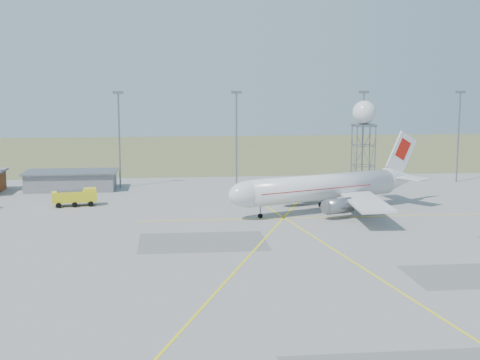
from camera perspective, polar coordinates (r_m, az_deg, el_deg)
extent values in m
plane|color=gray|center=(84.05, 11.21, -7.26)|extent=(400.00, 400.00, 0.00)
cube|color=#576437|center=(219.72, 0.34, 2.53)|extent=(400.00, 120.00, 0.03)
cube|color=slate|center=(144.14, -14.20, -0.11)|extent=(18.00, 9.00, 3.60)
cube|color=slate|center=(143.87, -14.23, 0.66)|extent=(19.00, 10.00, 0.30)
cylinder|color=slate|center=(144.10, -10.26, 3.30)|extent=(0.36, 0.36, 20.00)
cube|color=slate|center=(143.58, -10.37, 7.36)|extent=(2.20, 0.50, 0.60)
cylinder|color=slate|center=(144.46, -0.30, 3.45)|extent=(0.36, 0.36, 20.00)
cube|color=slate|center=(143.94, -0.31, 7.49)|extent=(2.20, 0.50, 0.60)
cylinder|color=slate|center=(149.90, 10.43, 3.49)|extent=(0.36, 0.36, 20.00)
cube|color=slate|center=(149.40, 10.53, 7.39)|extent=(2.20, 0.50, 0.60)
cylinder|color=slate|center=(157.56, 18.13, 3.44)|extent=(0.36, 0.36, 20.00)
cube|color=slate|center=(157.09, 18.30, 7.15)|extent=(2.20, 0.50, 0.60)
cylinder|color=silver|center=(116.93, 6.97, -0.63)|extent=(28.60, 15.17, 4.47)
ellipsoid|color=silver|center=(109.25, 0.74, -1.20)|extent=(8.32, 6.86, 4.47)
cube|color=black|center=(108.50, 0.12, -0.91)|extent=(2.50, 2.92, 1.09)
cone|color=silver|center=(127.99, 13.53, 0.13)|extent=(7.91, 6.69, 4.47)
cube|color=silver|center=(127.42, 13.60, 2.22)|extent=(6.76, 3.03, 8.41)
cube|color=#B3150B|center=(127.49, 13.69, 2.58)|extent=(3.71, 1.81, 4.31)
cube|color=silver|center=(130.20, 12.30, 0.56)|extent=(5.65, 7.05, 0.20)
cube|color=silver|center=(124.92, 14.44, 0.16)|extent=(5.65, 7.05, 0.20)
cube|color=silver|center=(126.24, 4.95, -0.44)|extent=(16.93, 15.91, 0.40)
cube|color=silver|center=(110.23, 10.70, -1.85)|extent=(6.51, 18.20, 0.40)
cylinder|color=slate|center=(121.94, 4.77, -1.23)|extent=(5.32, 4.16, 2.57)
cylinder|color=slate|center=(111.48, 8.41, -2.21)|extent=(5.32, 4.16, 2.57)
cube|color=#B3150B|center=(115.65, 6.07, -0.66)|extent=(22.41, 12.66, 0.13)
cylinder|color=black|center=(111.02, 1.75, -3.01)|extent=(1.02, 1.02, 1.01)
cube|color=black|center=(118.86, 7.82, -2.33)|extent=(3.58, 6.63, 1.01)
cylinder|color=slate|center=(118.77, 7.83, -2.09)|extent=(0.35, 0.35, 2.01)
cylinder|color=slate|center=(145.14, 9.92, 2.00)|extent=(0.24, 0.24, 13.24)
cylinder|color=slate|center=(146.32, 11.45, 2.01)|extent=(0.24, 0.24, 13.24)
cylinder|color=slate|center=(150.19, 10.99, 2.19)|extent=(0.24, 0.24, 13.24)
cylinder|color=slate|center=(149.04, 9.49, 2.18)|extent=(0.24, 0.24, 13.24)
cube|color=slate|center=(147.10, 10.53, 4.66)|extent=(4.68, 4.68, 0.25)
sphere|color=silver|center=(146.95, 10.56, 5.69)|extent=(5.09, 5.09, 5.09)
cube|color=yellow|center=(125.12, -13.95, -1.38)|extent=(8.25, 3.88, 1.94)
cube|color=yellow|center=(125.09, -12.67, -0.97)|extent=(2.48, 2.77, 1.23)
cube|color=black|center=(125.10, -12.39, -0.92)|extent=(0.45, 2.28, 0.88)
cube|color=slate|center=(124.93, -14.38, -0.87)|extent=(4.69, 2.79, 0.35)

